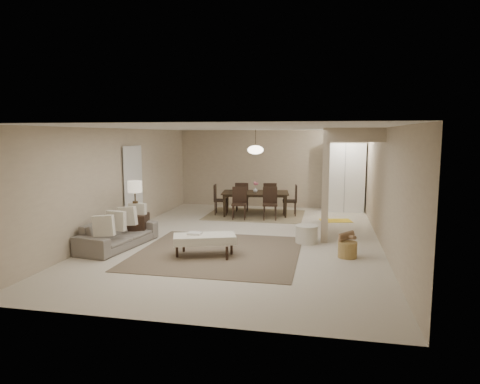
% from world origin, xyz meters
% --- Properties ---
extents(floor, '(9.00, 9.00, 0.00)m').
position_xyz_m(floor, '(0.00, 0.00, 0.00)').
color(floor, beige).
rests_on(floor, ground).
extents(ceiling, '(9.00, 9.00, 0.00)m').
position_xyz_m(ceiling, '(0.00, 0.00, 2.50)').
color(ceiling, white).
rests_on(ceiling, back_wall).
extents(back_wall, '(6.00, 0.00, 6.00)m').
position_xyz_m(back_wall, '(0.00, 4.50, 1.25)').
color(back_wall, tan).
rests_on(back_wall, floor).
extents(left_wall, '(0.00, 9.00, 9.00)m').
position_xyz_m(left_wall, '(-3.00, 0.00, 1.25)').
color(left_wall, tan).
rests_on(left_wall, floor).
extents(right_wall, '(0.00, 9.00, 9.00)m').
position_xyz_m(right_wall, '(3.00, 0.00, 1.25)').
color(right_wall, tan).
rests_on(right_wall, floor).
extents(partition, '(0.15, 2.50, 2.50)m').
position_xyz_m(partition, '(1.80, 1.25, 1.25)').
color(partition, tan).
rests_on(partition, floor).
extents(doorway, '(0.04, 0.90, 2.04)m').
position_xyz_m(doorway, '(-2.97, 0.60, 1.02)').
color(doorway, black).
rests_on(doorway, floor).
extents(pantry_cabinet, '(1.20, 0.55, 2.10)m').
position_xyz_m(pantry_cabinet, '(2.35, 4.15, 1.05)').
color(pantry_cabinet, white).
rests_on(pantry_cabinet, floor).
extents(flush_light, '(0.44, 0.44, 0.05)m').
position_xyz_m(flush_light, '(2.30, 3.20, 2.46)').
color(flush_light, white).
rests_on(flush_light, ceiling).
extents(living_rug, '(3.20, 3.20, 0.01)m').
position_xyz_m(living_rug, '(-0.27, -1.24, 0.01)').
color(living_rug, brown).
rests_on(living_rug, floor).
extents(sofa, '(2.06, 1.04, 0.58)m').
position_xyz_m(sofa, '(-2.45, -1.24, 0.29)').
color(sofa, slate).
rests_on(sofa, floor).
extents(ottoman_bench, '(1.30, 0.91, 0.43)m').
position_xyz_m(ottoman_bench, '(-0.47, -1.54, 0.34)').
color(ottoman_bench, beige).
rests_on(ottoman_bench, living_rug).
extents(side_table, '(0.60, 0.60, 0.57)m').
position_xyz_m(side_table, '(-2.40, -0.48, 0.28)').
color(side_table, black).
rests_on(side_table, floor).
extents(table_lamp, '(0.32, 0.32, 0.76)m').
position_xyz_m(table_lamp, '(-2.40, -0.48, 1.13)').
color(table_lamp, '#41301B').
rests_on(table_lamp, side_table).
extents(round_pouf, '(0.50, 0.50, 0.39)m').
position_xyz_m(round_pouf, '(1.42, -0.10, 0.19)').
color(round_pouf, beige).
rests_on(round_pouf, floor).
extents(wicker_basket, '(0.43, 0.43, 0.31)m').
position_xyz_m(wicker_basket, '(2.25, -1.06, 0.15)').
color(wicker_basket, olive).
rests_on(wicker_basket, floor).
extents(dining_rug, '(2.80, 2.10, 0.01)m').
position_xyz_m(dining_rug, '(-0.22, 2.90, 0.01)').
color(dining_rug, '#80714F').
rests_on(dining_rug, floor).
extents(dining_table, '(2.06, 1.33, 0.68)m').
position_xyz_m(dining_table, '(-0.22, 2.90, 0.34)').
color(dining_table, black).
rests_on(dining_table, dining_rug).
extents(dining_chairs, '(2.44, 1.90, 0.90)m').
position_xyz_m(dining_chairs, '(-0.22, 2.90, 0.45)').
color(dining_chairs, black).
rests_on(dining_chairs, dining_rug).
extents(vase, '(0.16, 0.16, 0.14)m').
position_xyz_m(vase, '(-0.22, 2.90, 0.75)').
color(vase, silver).
rests_on(vase, dining_table).
extents(yellow_mat, '(0.93, 0.69, 0.01)m').
position_xyz_m(yellow_mat, '(2.09, 2.53, 0.01)').
color(yellow_mat, yellow).
rests_on(yellow_mat, floor).
extents(pendant_light, '(0.46, 0.46, 0.71)m').
position_xyz_m(pendant_light, '(-0.22, 2.90, 1.92)').
color(pendant_light, '#41301B').
rests_on(pendant_light, ceiling).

